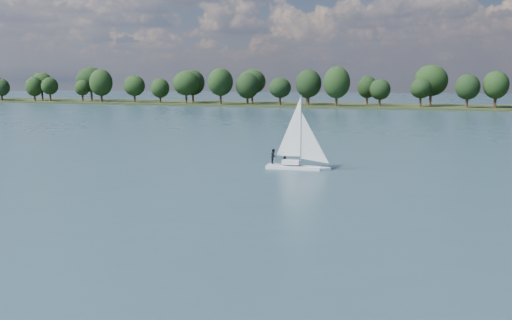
% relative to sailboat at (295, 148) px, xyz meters
% --- Properties ---
extents(ground, '(700.00, 700.00, 0.00)m').
position_rel_sailboat_xyz_m(ground, '(-11.22, 47.63, -2.52)').
color(ground, '#233342').
rests_on(ground, ground).
extents(far_shore, '(660.00, 40.00, 1.50)m').
position_rel_sailboat_xyz_m(far_shore, '(-11.22, 159.63, -2.52)').
color(far_shore, black).
rests_on(far_shore, ground).
extents(sailboat, '(7.00, 2.50, 9.03)m').
position_rel_sailboat_xyz_m(sailboat, '(0.00, 0.00, 0.00)').
color(sailboat, silver).
rests_on(sailboat, ground).
extents(treeline, '(563.20, 74.18, 18.00)m').
position_rel_sailboat_xyz_m(treeline, '(-20.85, 155.51, 5.57)').
color(treeline, black).
rests_on(treeline, ground).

